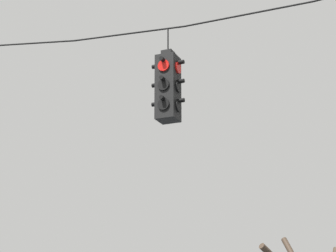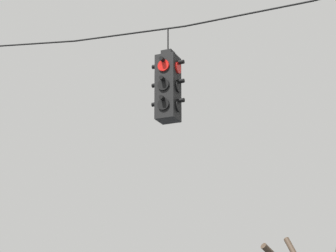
% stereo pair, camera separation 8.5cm
% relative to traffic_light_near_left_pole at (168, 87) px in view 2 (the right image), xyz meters
% --- Properties ---
extents(traffic_light_near_left_pole, '(0.58, 0.58, 1.65)m').
position_rel_traffic_light_near_left_pole_xyz_m(traffic_light_near_left_pole, '(0.00, 0.00, 0.00)').
color(traffic_light_near_left_pole, black).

